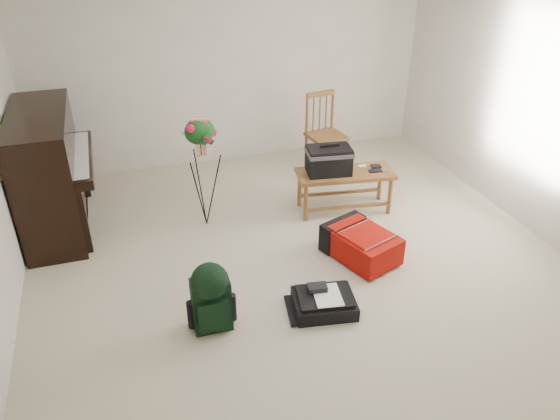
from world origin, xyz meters
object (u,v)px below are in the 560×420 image
object	(u,v)px
piano	(51,175)
flower_stand	(203,174)
green_backpack	(211,294)
bench	(335,165)
dining_chair	(325,134)
black_duffel	(324,302)
red_suitcase	(359,241)

from	to	relation	value
piano	flower_stand	distance (m)	1.54
piano	green_backpack	distance (m)	2.40
bench	dining_chair	xyz separation A→B (m)	(0.32, 1.05, -0.09)
green_backpack	flower_stand	bearing A→B (deg)	82.18
black_duffel	flower_stand	distance (m)	1.89
bench	black_duffel	size ratio (longest dim) A/B	1.92
black_duffel	bench	bearing A→B (deg)	74.42
green_backpack	red_suitcase	bearing A→B (deg)	21.87
red_suitcase	flower_stand	xyz separation A→B (m)	(-1.30, 1.03, 0.44)
red_suitcase	green_backpack	size ratio (longest dim) A/B	1.35
dining_chair	flower_stand	size ratio (longest dim) A/B	0.80
black_duffel	green_backpack	bearing A→B (deg)	-174.91
dining_chair	red_suitcase	distance (m)	1.99
bench	flower_stand	bearing A→B (deg)	-178.18
piano	bench	xyz separation A→B (m)	(2.86, -0.60, -0.03)
piano	black_duffel	size ratio (longest dim) A/B	2.64
bench	red_suitcase	world-z (taller)	bench
black_duffel	dining_chair	bearing A→B (deg)	77.58
piano	red_suitcase	bearing A→B (deg)	-27.91
bench	green_backpack	world-z (taller)	bench
green_backpack	flower_stand	distance (m)	1.66
dining_chair	green_backpack	bearing A→B (deg)	-136.39
piano	bench	distance (m)	2.92
dining_chair	flower_stand	bearing A→B (deg)	-160.58
dining_chair	green_backpack	distance (m)	3.19
black_duffel	flower_stand	size ratio (longest dim) A/B	0.46
green_backpack	flower_stand	xyz separation A→B (m)	(0.26, 1.61, 0.26)
green_backpack	piano	bearing A→B (deg)	121.97
red_suitcase	black_duffel	size ratio (longest dim) A/B	1.45
piano	green_backpack	bearing A→B (deg)	-59.41
bench	dining_chair	bearing A→B (deg)	81.33
piano	bench	bearing A→B (deg)	-11.76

